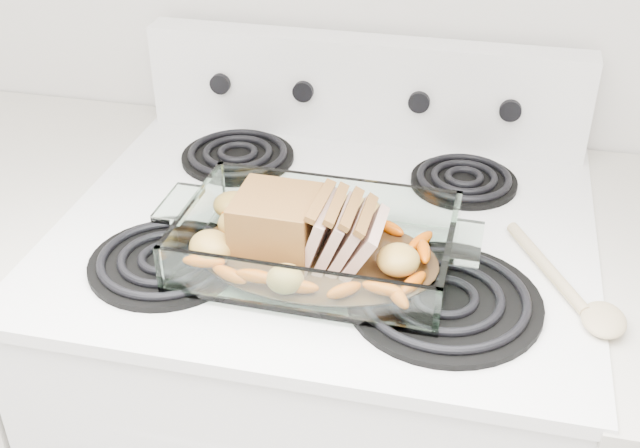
# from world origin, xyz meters

# --- Properties ---
(electric_range) EXTENTS (0.78, 0.70, 1.12)m
(electric_range) POSITION_xyz_m (0.00, 1.66, 0.48)
(electric_range) COLOR white
(electric_range) RESTS_ON ground
(baking_dish) EXTENTS (0.36, 0.24, 0.07)m
(baking_dish) POSITION_xyz_m (0.01, 1.54, 0.96)
(baking_dish) COLOR silver
(baking_dish) RESTS_ON electric_range
(pork_roast) EXTENTS (0.20, 0.11, 0.09)m
(pork_roast) POSITION_xyz_m (-0.02, 1.54, 0.99)
(pork_roast) COLOR brown
(pork_roast) RESTS_ON baking_dish
(roast_vegetables) EXTENTS (0.35, 0.19, 0.04)m
(roast_vegetables) POSITION_xyz_m (0.01, 1.57, 0.97)
(roast_vegetables) COLOR orange
(roast_vegetables) RESTS_ON baking_dish
(wooden_spoon) EXTENTS (0.15, 0.23, 0.02)m
(wooden_spoon) POSITION_xyz_m (0.36, 1.54, 0.95)
(wooden_spoon) COLOR tan
(wooden_spoon) RESTS_ON electric_range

